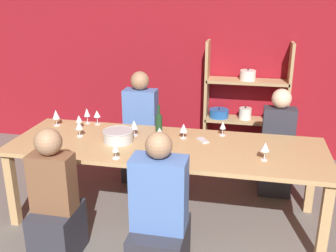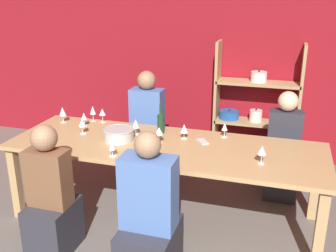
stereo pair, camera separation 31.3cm
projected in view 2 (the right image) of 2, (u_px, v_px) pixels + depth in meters
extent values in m
cube|color=maroon|center=(209.00, 54.00, 5.15)|extent=(8.80, 0.06, 2.70)
cube|color=tan|center=(217.00, 101.00, 5.11)|extent=(0.04, 0.30, 1.55)
cube|color=tan|center=(299.00, 108.00, 4.83)|extent=(0.04, 0.30, 1.55)
cube|color=tan|center=(252.00, 159.00, 5.22)|extent=(1.02, 0.30, 0.04)
cylinder|color=black|center=(227.00, 150.00, 5.28)|extent=(0.16, 0.16, 0.15)
sphere|color=black|center=(227.00, 144.00, 5.26)|extent=(0.02, 0.02, 0.02)
cylinder|color=black|center=(253.00, 154.00, 5.19)|extent=(0.26, 0.26, 0.12)
sphere|color=black|center=(253.00, 149.00, 5.17)|extent=(0.02, 0.02, 0.02)
cylinder|color=#338447|center=(279.00, 157.00, 5.10)|extent=(0.25, 0.25, 0.12)
sphere|color=black|center=(280.00, 152.00, 5.08)|extent=(0.02, 0.02, 0.02)
cube|color=tan|center=(255.00, 122.00, 5.05)|extent=(1.02, 0.30, 0.04)
cylinder|color=#235BAD|center=(229.00, 115.00, 5.12)|extent=(0.26, 0.26, 0.11)
sphere|color=black|center=(229.00, 110.00, 5.10)|extent=(0.02, 0.02, 0.02)
cylinder|color=silver|center=(256.00, 116.00, 5.02)|extent=(0.16, 0.16, 0.15)
sphere|color=black|center=(256.00, 109.00, 4.99)|extent=(0.02, 0.02, 0.02)
cylinder|color=red|center=(283.00, 119.00, 4.93)|extent=(0.20, 0.20, 0.13)
sphere|color=black|center=(284.00, 113.00, 4.90)|extent=(0.02, 0.02, 0.02)
cube|color=tan|center=(258.00, 83.00, 4.88)|extent=(1.02, 0.30, 0.04)
cylinder|color=silver|center=(259.00, 77.00, 4.85)|extent=(0.20, 0.20, 0.12)
sphere|color=black|center=(259.00, 71.00, 4.83)|extent=(0.02, 0.02, 0.02)
cube|color=tan|center=(165.00, 146.00, 3.69)|extent=(2.95, 0.98, 0.04)
cube|color=tan|center=(16.00, 183.00, 3.83)|extent=(0.08, 0.08, 0.74)
cube|color=tan|center=(320.00, 232.00, 3.06)|extent=(0.08, 0.08, 0.74)
cube|color=tan|center=(61.00, 151.00, 4.57)|extent=(0.08, 0.08, 0.74)
cube|color=tan|center=(315.00, 184.00, 3.80)|extent=(0.08, 0.08, 0.74)
cylinder|color=#B7BABC|center=(119.00, 134.00, 3.78)|extent=(0.28, 0.28, 0.11)
torus|color=#B7BABC|center=(118.00, 129.00, 3.76)|extent=(0.29, 0.29, 0.01)
cylinder|color=#19381E|center=(161.00, 124.00, 3.94)|extent=(0.07, 0.07, 0.19)
cone|color=#19381E|center=(161.00, 114.00, 3.91)|extent=(0.07, 0.07, 0.03)
cylinder|color=#19381E|center=(161.00, 109.00, 3.89)|extent=(0.03, 0.03, 0.08)
cylinder|color=white|center=(64.00, 122.00, 4.29)|extent=(0.07, 0.07, 0.00)
cylinder|color=white|center=(63.00, 119.00, 4.28)|extent=(0.01, 0.01, 0.07)
cone|color=white|center=(63.00, 111.00, 4.25)|extent=(0.08, 0.08, 0.09)
cylinder|color=white|center=(85.00, 126.00, 4.18)|extent=(0.06, 0.06, 0.00)
cylinder|color=white|center=(84.00, 122.00, 4.17)|extent=(0.01, 0.01, 0.07)
cone|color=white|center=(84.00, 116.00, 4.14)|extent=(0.07, 0.07, 0.07)
cylinder|color=white|center=(159.00, 143.00, 3.71)|extent=(0.06, 0.06, 0.00)
cylinder|color=white|center=(159.00, 139.00, 3.70)|extent=(0.01, 0.01, 0.08)
cone|color=white|center=(159.00, 131.00, 3.67)|extent=(0.08, 0.08, 0.07)
cylinder|color=white|center=(224.00, 137.00, 3.86)|extent=(0.06, 0.06, 0.00)
cylinder|color=white|center=(224.00, 134.00, 3.85)|extent=(0.01, 0.01, 0.07)
cone|color=white|center=(225.00, 127.00, 3.83)|extent=(0.06, 0.06, 0.07)
cylinder|color=maroon|center=(225.00, 128.00, 3.83)|extent=(0.03, 0.03, 0.03)
cylinder|color=white|center=(113.00, 156.00, 3.42)|extent=(0.07, 0.07, 0.00)
cylinder|color=white|center=(112.00, 153.00, 3.41)|extent=(0.01, 0.01, 0.06)
cone|color=white|center=(112.00, 145.00, 3.38)|extent=(0.06, 0.06, 0.08)
cylinder|color=white|center=(261.00, 163.00, 3.28)|extent=(0.06, 0.06, 0.00)
cylinder|color=white|center=(261.00, 159.00, 3.26)|extent=(0.01, 0.01, 0.08)
cone|color=white|center=(262.00, 150.00, 3.24)|extent=(0.08, 0.08, 0.07)
cylinder|color=white|center=(136.00, 134.00, 3.93)|extent=(0.07, 0.07, 0.00)
cylinder|color=white|center=(136.00, 131.00, 3.92)|extent=(0.01, 0.01, 0.07)
cone|color=white|center=(136.00, 123.00, 3.89)|extent=(0.08, 0.08, 0.09)
cylinder|color=maroon|center=(136.00, 126.00, 3.90)|extent=(0.04, 0.04, 0.03)
cylinder|color=white|center=(103.00, 122.00, 4.29)|extent=(0.06, 0.06, 0.00)
cylinder|color=white|center=(103.00, 118.00, 4.28)|extent=(0.01, 0.01, 0.08)
cone|color=white|center=(102.00, 112.00, 4.25)|extent=(0.07, 0.07, 0.07)
cylinder|color=white|center=(184.00, 138.00, 3.82)|extent=(0.06, 0.06, 0.00)
cylinder|color=white|center=(184.00, 135.00, 3.81)|extent=(0.01, 0.01, 0.06)
cone|color=white|center=(184.00, 128.00, 3.79)|extent=(0.08, 0.08, 0.08)
cylinder|color=white|center=(83.00, 133.00, 3.95)|extent=(0.06, 0.06, 0.00)
cylinder|color=white|center=(83.00, 130.00, 3.94)|extent=(0.01, 0.01, 0.07)
cone|color=white|center=(82.00, 123.00, 3.92)|extent=(0.07, 0.07, 0.08)
cylinder|color=maroon|center=(82.00, 124.00, 3.92)|extent=(0.04, 0.04, 0.03)
cylinder|color=white|center=(94.00, 121.00, 4.33)|extent=(0.06, 0.06, 0.00)
cylinder|color=white|center=(93.00, 117.00, 4.32)|extent=(0.01, 0.01, 0.08)
cone|color=white|center=(93.00, 110.00, 4.29)|extent=(0.07, 0.07, 0.09)
cylinder|color=beige|center=(93.00, 112.00, 4.30)|extent=(0.04, 0.04, 0.04)
cube|color=silver|center=(203.00, 141.00, 3.74)|extent=(0.14, 0.16, 0.01)
cube|color=#2D2D38|center=(54.00, 227.00, 3.38)|extent=(0.35, 0.43, 0.45)
cube|color=brown|center=(48.00, 178.00, 3.23)|extent=(0.35, 0.19, 0.49)
sphere|color=#9E7556|center=(44.00, 138.00, 3.11)|extent=(0.22, 0.22, 0.22)
cube|color=#2D2D38|center=(280.00, 176.00, 4.31)|extent=(0.34, 0.43, 0.44)
cube|color=#2D2D38|center=(285.00, 135.00, 4.15)|extent=(0.34, 0.19, 0.52)
sphere|color=beige|center=(288.00, 101.00, 4.03)|extent=(0.21, 0.21, 0.21)
cube|color=#2D2D38|center=(150.00, 249.00, 3.12)|extent=(0.42, 0.52, 0.42)
cube|color=#4C70B7|center=(149.00, 193.00, 2.95)|extent=(0.42, 0.23, 0.58)
sphere|color=#9E7556|center=(148.00, 145.00, 2.82)|extent=(0.20, 0.20, 0.20)
cube|color=#2D2D38|center=(148.00, 157.00, 4.74)|extent=(0.38, 0.47, 0.48)
cube|color=#4C70B7|center=(147.00, 114.00, 4.56)|extent=(0.38, 0.21, 0.59)
sphere|color=#9E7556|center=(147.00, 80.00, 4.43)|extent=(0.21, 0.21, 0.21)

